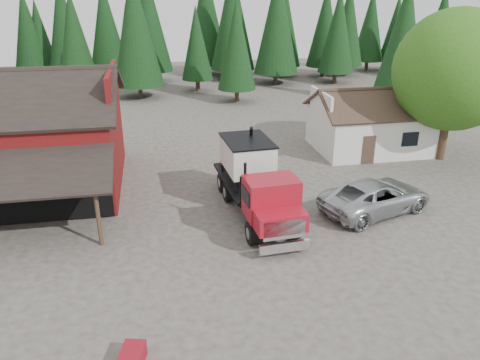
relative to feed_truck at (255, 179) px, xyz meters
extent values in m
plane|color=#443F35|center=(-2.27, -4.03, -1.98)|extent=(120.00, 120.00, 0.00)
cube|color=maroon|center=(-13.27, 5.97, 0.52)|extent=(12.00, 10.00, 5.00)
cube|color=black|center=(-13.27, 8.47, 4.02)|extent=(12.80, 5.53, 2.35)
cube|color=maroon|center=(-7.27, 5.97, 4.02)|extent=(0.25, 7.00, 2.00)
cylinder|color=#382619|center=(-7.87, -1.93, -0.58)|extent=(0.20, 0.20, 2.80)
cube|color=silver|center=(10.73, 8.97, -0.48)|extent=(8.00, 6.00, 3.00)
cube|color=#38281E|center=(10.73, 7.47, 1.77)|extent=(8.60, 3.42, 1.80)
cube|color=#38281E|center=(10.73, 10.47, 1.77)|extent=(8.60, 3.42, 1.80)
cube|color=silver|center=(6.73, 8.97, 1.77)|extent=(0.20, 4.20, 1.50)
cube|color=silver|center=(14.73, 8.97, 1.77)|extent=(0.20, 4.20, 1.50)
cube|color=#38281E|center=(9.23, 5.95, -0.98)|extent=(0.90, 0.06, 2.00)
cube|color=black|center=(12.23, 5.95, -0.38)|extent=(1.20, 0.06, 1.00)
cylinder|color=#382619|center=(14.73, 5.97, -0.38)|extent=(0.60, 0.60, 3.20)
sphere|color=#256116|center=(14.73, 5.97, 4.22)|extent=(8.00, 8.00, 8.00)
sphere|color=#256116|center=(13.53, 6.77, 3.02)|extent=(4.40, 4.40, 4.40)
sphere|color=#256116|center=(15.73, 5.17, 3.32)|extent=(4.80, 4.80, 4.80)
cylinder|color=#382619|center=(3.73, 25.97, -1.18)|extent=(0.44, 0.44, 1.60)
cone|color=black|center=(3.73, 25.97, 3.92)|extent=(3.96, 3.96, 9.00)
cylinder|color=#382619|center=(19.73, 21.97, -1.18)|extent=(0.44, 0.44, 1.60)
cone|color=black|center=(19.73, 21.97, 4.92)|extent=(4.84, 4.84, 11.00)
cylinder|color=#382619|center=(-6.27, 29.97, -1.18)|extent=(0.44, 0.44, 1.60)
cone|color=black|center=(-6.27, 29.97, 5.42)|extent=(5.28, 5.28, 12.00)
cylinder|color=black|center=(-0.87, -3.17, -1.41)|extent=(0.44, 1.15, 1.13)
cylinder|color=black|center=(1.28, -3.02, -1.41)|extent=(0.44, 1.15, 1.13)
cylinder|color=black|center=(-1.21, 1.74, -1.41)|extent=(0.44, 1.15, 1.13)
cylinder|color=black|center=(0.94, 1.89, -1.41)|extent=(0.44, 1.15, 1.13)
cylinder|color=black|center=(-1.31, 3.17, -1.41)|extent=(0.44, 1.15, 1.13)
cylinder|color=black|center=(0.84, 3.32, -1.41)|extent=(0.44, 1.15, 1.13)
cube|color=black|center=(-0.02, 0.18, -1.00)|extent=(1.74, 8.87, 0.41)
cube|color=silver|center=(0.32, -4.68, -1.41)|extent=(2.37, 0.35, 0.46)
cube|color=silver|center=(0.31, -4.58, -0.59)|extent=(1.95, 0.24, 0.92)
cube|color=maroon|center=(0.27, -3.97, -0.44)|extent=(2.39, 1.49, 0.87)
cube|color=maroon|center=(0.18, -2.64, 0.12)|extent=(2.58, 1.91, 1.90)
cube|color=black|center=(0.23, -3.46, 0.43)|extent=(2.15, 0.23, 0.92)
cylinder|color=black|center=(-0.91, -1.79, 0.69)|extent=(0.15, 0.15, 1.85)
cube|color=black|center=(0.10, -1.61, 0.07)|extent=(2.51, 0.30, 1.64)
cube|color=black|center=(-0.12, 1.61, -0.73)|extent=(3.02, 6.11, 0.16)
cube|color=silver|center=(-0.12, 1.61, 0.79)|extent=(2.59, 3.54, 1.64)
cone|color=silver|center=(-0.12, 1.61, -0.23)|extent=(2.41, 2.41, 0.72)
cube|color=black|center=(-0.12, 1.61, 1.63)|extent=(2.70, 3.65, 0.08)
cylinder|color=black|center=(0.40, 3.08, 0.69)|extent=(0.61, 2.26, 3.13)
cube|color=maroon|center=(-0.90, 4.02, -0.44)|extent=(0.67, 0.86, 0.46)
cylinder|color=silver|center=(1.31, -1.89, -1.11)|extent=(0.64, 1.06, 0.57)
imported|color=#B2B6BA|center=(6.42, -1.03, -1.09)|extent=(6.96, 4.81, 1.77)
cube|color=maroon|center=(-6.24, -10.03, -1.68)|extent=(0.95, 1.24, 0.60)
camera|label=1|loc=(-5.00, -22.12, 9.34)|focal=35.00mm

